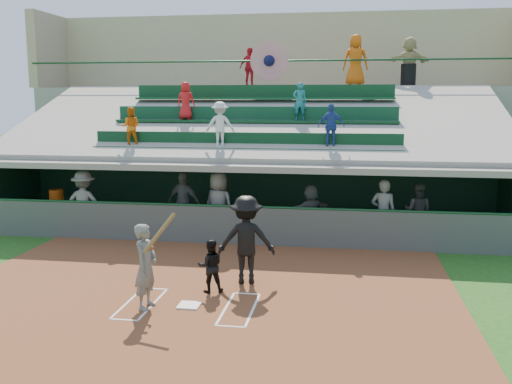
% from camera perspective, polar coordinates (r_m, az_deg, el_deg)
% --- Properties ---
extents(ground, '(100.00, 100.00, 0.00)m').
position_cam_1_polar(ground, '(11.78, -6.69, -11.34)').
color(ground, '#1D4914').
rests_on(ground, ground).
extents(dirt_slab, '(11.00, 9.00, 0.02)m').
position_cam_1_polar(dirt_slab, '(12.22, -6.06, -10.49)').
color(dirt_slab, brown).
rests_on(dirt_slab, ground).
extents(home_plate, '(0.43, 0.43, 0.03)m').
position_cam_1_polar(home_plate, '(11.76, -6.70, -11.18)').
color(home_plate, silver).
rests_on(home_plate, dirt_slab).
extents(batters_box_chalk, '(2.65, 1.85, 0.01)m').
position_cam_1_polar(batters_box_chalk, '(11.77, -6.70, -11.24)').
color(batters_box_chalk, silver).
rests_on(batters_box_chalk, dirt_slab).
extents(dugout_floor, '(16.00, 3.50, 0.04)m').
position_cam_1_polar(dugout_floor, '(18.09, -0.94, -3.85)').
color(dugout_floor, gray).
rests_on(dugout_floor, ground).
extents(concourse_slab, '(20.00, 3.00, 4.60)m').
position_cam_1_polar(concourse_slab, '(24.36, 1.78, 4.98)').
color(concourse_slab, gray).
rests_on(concourse_slab, ground).
extents(grandstand, '(20.40, 10.40, 7.80)m').
position_cam_1_polar(grandstand, '(21.41, 0.76, 4.28)').
color(grandstand, '#4A4F4A').
rests_on(grandstand, ground).
extents(batter_at_plate, '(0.86, 0.75, 1.95)m').
position_cam_1_polar(batter_at_plate, '(11.53, -10.95, -7.27)').
color(batter_at_plate, '#575954').
rests_on(batter_at_plate, dirt_slab).
extents(catcher, '(0.67, 0.59, 1.15)m').
position_cam_1_polar(catcher, '(12.36, -4.59, -7.38)').
color(catcher, black).
rests_on(catcher, dirt_slab).
extents(home_umpire, '(1.39, 0.94, 1.99)m').
position_cam_1_polar(home_umpire, '(12.82, -0.98, -4.79)').
color(home_umpire, black).
rests_on(home_umpire, dirt_slab).
extents(dugout_bench, '(15.49, 2.07, 0.47)m').
position_cam_1_polar(dugout_bench, '(19.31, 0.09, -2.24)').
color(dugout_bench, olive).
rests_on(dugout_bench, dugout_floor).
extents(white_table, '(1.06, 0.91, 0.78)m').
position_cam_1_polar(white_table, '(19.50, -19.28, -2.18)').
color(white_table, white).
rests_on(white_table, dugout_floor).
extents(water_cooler, '(0.44, 0.44, 0.44)m').
position_cam_1_polar(water_cooler, '(19.40, -19.33, -0.41)').
color(water_cooler, '#E6540D').
rests_on(water_cooler, white_table).
extents(dugout_player_a, '(1.35, 0.86, 1.98)m').
position_cam_1_polar(dugout_player_a, '(17.91, -16.80, -1.08)').
color(dugout_player_a, '#555753').
rests_on(dugout_player_a, dugout_floor).
extents(dugout_player_b, '(1.19, 0.76, 1.88)m').
position_cam_1_polar(dugout_player_b, '(17.78, -7.22, -1.00)').
color(dugout_player_b, '#60625D').
rests_on(dugout_player_b, dugout_floor).
extents(dugout_player_c, '(1.14, 0.96, 1.98)m').
position_cam_1_polar(dugout_player_c, '(16.85, -3.74, -1.34)').
color(dugout_player_c, '#575954').
rests_on(dugout_player_c, dugout_floor).
extents(dugout_player_d, '(1.48, 1.21, 1.58)m').
position_cam_1_polar(dugout_player_d, '(17.10, 5.48, -1.89)').
color(dugout_player_d, '#5F615C').
rests_on(dugout_player_d, dugout_floor).
extents(dugout_player_e, '(0.75, 0.56, 1.89)m').
position_cam_1_polar(dugout_player_e, '(16.38, 12.60, -2.03)').
color(dugout_player_e, '#5B5E59').
rests_on(dugout_player_e, dugout_floor).
extents(dugout_player_f, '(0.96, 0.86, 1.65)m').
position_cam_1_polar(dugout_player_f, '(17.54, 15.86, -1.82)').
color(dugout_player_f, '#535550').
rests_on(dugout_player_f, dugout_floor).
extents(trash_bin, '(0.58, 0.58, 0.87)m').
position_cam_1_polar(trash_bin, '(23.38, 14.98, 11.21)').
color(trash_bin, black).
rests_on(trash_bin, concourse_slab).
extents(concourse_staff_a, '(1.01, 0.62, 1.60)m').
position_cam_1_polar(concourse_staff_a, '(23.82, -0.59, 12.35)').
color(concourse_staff_a, red).
rests_on(concourse_staff_a, concourse_slab).
extents(concourse_staff_b, '(0.98, 0.64, 2.00)m').
position_cam_1_polar(concourse_staff_b, '(23.05, 9.92, 12.81)').
color(concourse_staff_b, '#D1560C').
rests_on(concourse_staff_b, concourse_slab).
extents(concourse_staff_c, '(1.85, 1.05, 1.90)m').
position_cam_1_polar(concourse_staff_c, '(23.47, 15.06, 12.45)').
color(concourse_staff_c, tan).
rests_on(concourse_staff_c, concourse_slab).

